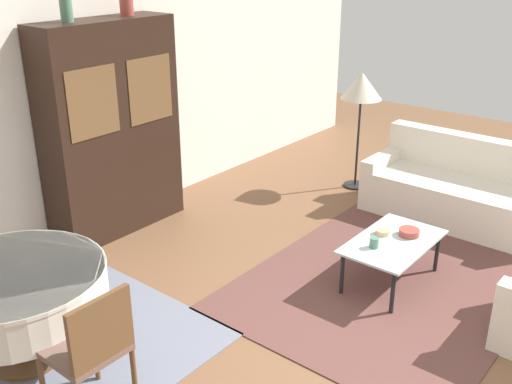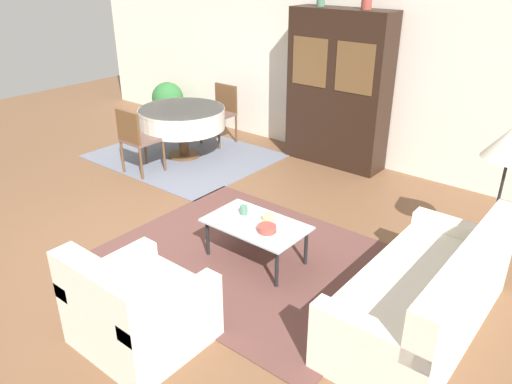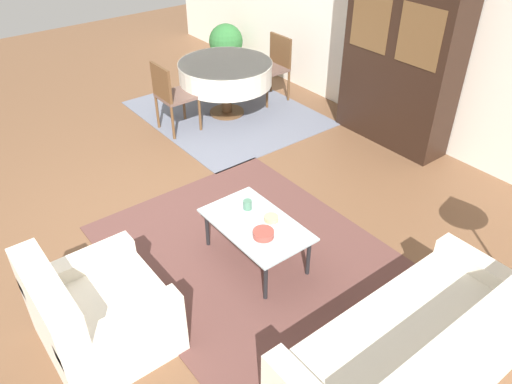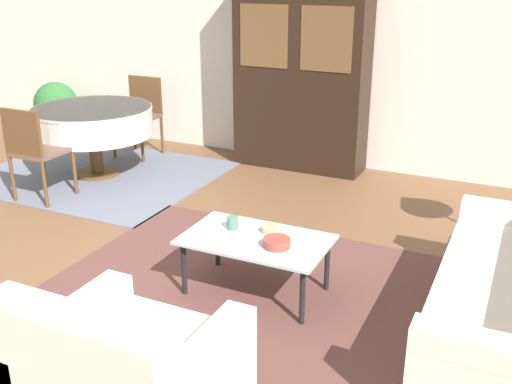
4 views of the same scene
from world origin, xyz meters
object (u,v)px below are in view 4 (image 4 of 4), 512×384
display_cabinet (301,71)px  dining_chair_near (34,148)px  cup (232,223)px  bowl_small (271,229)px  armchair (125,382)px  dining_table (93,121)px  coffee_table (256,244)px  potted_plant (56,106)px  dining_chair_far (140,111)px  bowl (277,243)px

display_cabinet → dining_chair_near: size_ratio=2.35×
cup → bowl_small: bearing=12.6°
armchair → dining_chair_near: (-2.67, 2.17, 0.23)m
dining_table → coffee_table: bearing=-30.1°
armchair → display_cabinet: 4.39m
armchair → potted_plant: 5.83m
display_cabinet → dining_chair_far: (-1.87, -0.39, -0.54)m
dining_chair_near → dining_table: bearing=90.0°
coffee_table → dining_chair_near: size_ratio=1.08×
dining_chair_far → potted_plant: (-1.50, 0.21, -0.12)m
bowl → bowl_small: size_ratio=1.43×
armchair → bowl_small: size_ratio=7.17×
coffee_table → display_cabinet: size_ratio=0.46×
bowl_small → potted_plant: potted_plant is taller
display_cabinet → cup: (0.55, -2.69, -0.61)m
dining_table → potted_plant: size_ratio=1.75×
potted_plant → cup: bearing=-32.6°
armchair → bowl_small: bearing=89.2°
bowl_small → coffee_table: bearing=-110.6°
armchair → cup: 1.59m
dining_chair_far → display_cabinet: bearing=-168.3°
dining_chair_far → armchair: bearing=124.6°
bowl_small → potted_plant: (-4.19, 2.45, -0.03)m
dining_chair_near → bowl: bearing=-14.8°
armchair → bowl_small: 1.62m
coffee_table → bowl_small: size_ratio=7.79×
armchair → dining_chair_far: bearing=124.6°
potted_plant → coffee_table: bearing=-32.0°
dining_table → dining_chair_far: 0.85m
coffee_table → dining_chair_far: size_ratio=1.08×
potted_plant → bowl: bearing=-31.5°
dining_chair_far → potted_plant: size_ratio=1.26×
dining_chair_far → bowl: size_ratio=5.04×
armchair → potted_plant: bearing=135.7°
cup → coffee_table: bearing=-18.2°
armchair → dining_chair_near: 3.45m
cup → potted_plant: 4.66m
dining_table → bowl_small: (2.69, -1.40, -0.16)m
cup → bowl_small: cup is taller
armchair → cup: size_ratio=10.08×
dining_table → bowl_small: 3.03m
bowl → bowl_small: bowl is taller
dining_chair_far → cup: size_ratio=10.12×
dining_chair_far → bowl: 3.72m
dining_chair_near → armchair: bearing=-39.2°
armchair → bowl: 1.44m
dining_table → bowl: dining_table is taller
dining_chair_far → cup: dining_chair_far is taller
armchair → coffee_table: size_ratio=0.92×
bowl → bowl_small: bearing=124.0°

